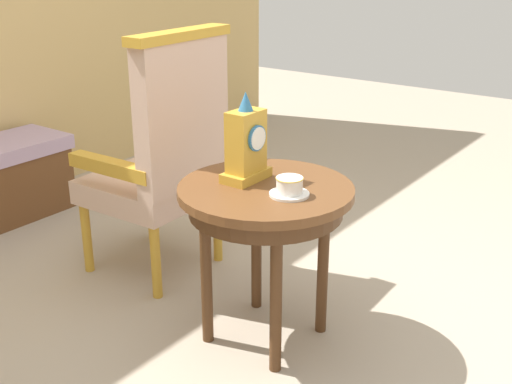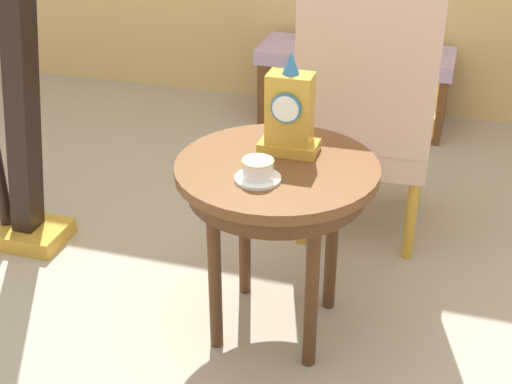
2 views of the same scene
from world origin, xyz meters
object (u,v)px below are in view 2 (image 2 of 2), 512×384
object	(u,v)px
harp	(8,68)
window_bench	(354,86)
mantel_clock	(290,113)
side_table	(277,187)
teacup_left	(258,171)
armchair	(367,106)

from	to	relation	value
harp	window_bench	distance (m)	2.04
mantel_clock	window_bench	world-z (taller)	mantel_clock
side_table	window_bench	world-z (taller)	side_table
window_bench	mantel_clock	bearing A→B (deg)	-87.65
teacup_left	harp	xyz separation A→B (m)	(-1.09, 0.36, 0.10)
armchair	harp	bearing A→B (deg)	-161.12
side_table	teacup_left	distance (m)	0.17
harp	window_bench	bearing A→B (deg)	57.65
teacup_left	harp	size ratio (longest dim) A/B	0.08
mantel_clock	armchair	bearing A→B (deg)	74.11
teacup_left	armchair	world-z (taller)	armchair
side_table	armchair	world-z (taller)	armchair
side_table	teacup_left	size ratio (longest dim) A/B	4.56
teacup_left	mantel_clock	size ratio (longest dim) A/B	0.43
mantel_clock	harp	world-z (taller)	harp
mantel_clock	window_bench	size ratio (longest dim) A/B	0.31
teacup_left	armchair	size ratio (longest dim) A/B	0.13
mantel_clock	armchair	world-z (taller)	armchair
teacup_left	harp	bearing A→B (deg)	161.46
armchair	mantel_clock	bearing A→B (deg)	-105.89
window_bench	teacup_left	bearing A→B (deg)	-89.04
side_table	mantel_clock	bearing A→B (deg)	82.78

